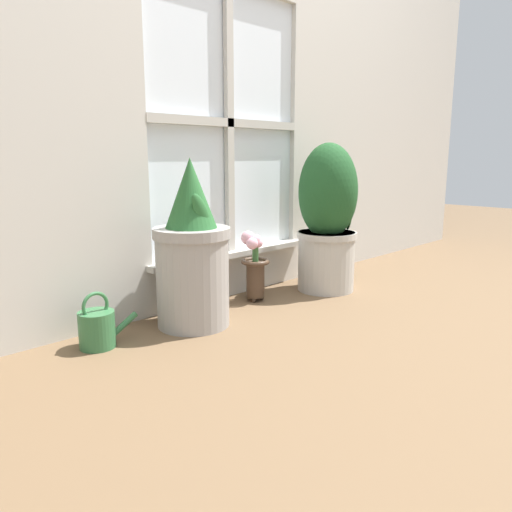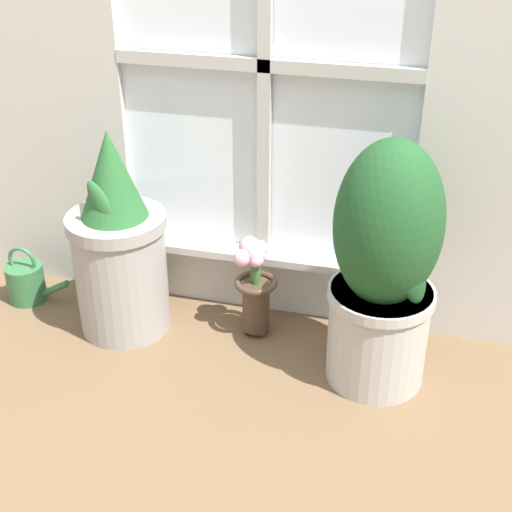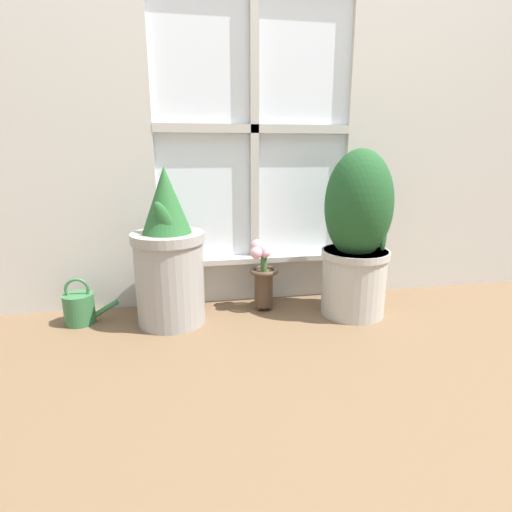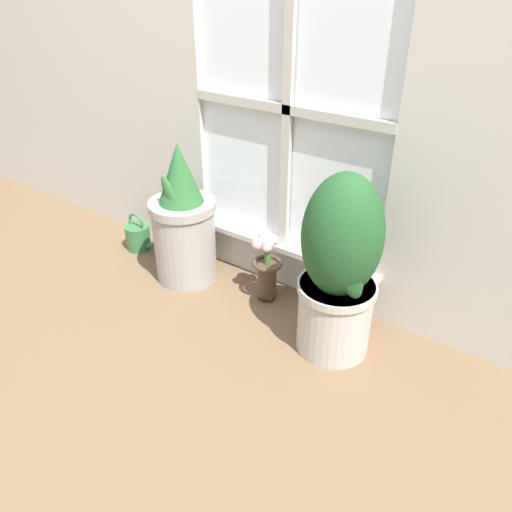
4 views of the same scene
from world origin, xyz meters
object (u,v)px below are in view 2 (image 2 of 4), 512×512
Objects in this scene: potted_plant_left at (118,246)px; watering_can at (26,282)px; flower_vase at (255,284)px; potted_plant_right at (384,269)px.

watering_can is at bearing 171.91° from potted_plant_left.
potted_plant_right is at bearing -17.01° from flower_vase.
flower_vase is 0.76m from watering_can.
potted_plant_left is 2.91× the size of watering_can.
potted_plant_right reaches higher than potted_plant_left.
flower_vase is (0.39, 0.06, -0.10)m from potted_plant_left.
potted_plant_left is 0.76m from potted_plant_right.
potted_plant_left is 0.42m from watering_can.
watering_can is (-1.12, 0.10, -0.27)m from potted_plant_right.
potted_plant_left is at bearing -170.79° from flower_vase.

